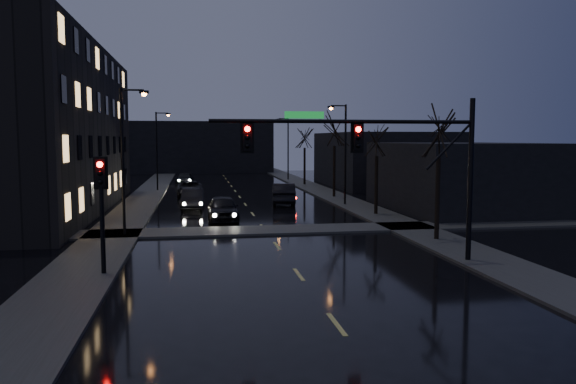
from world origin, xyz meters
name	(u,v)px	position (x,y,z in m)	size (l,w,h in m)	color
ground	(356,350)	(0.00, 0.00, 0.00)	(160.00, 160.00, 0.00)	black
sidewalk_left	(141,201)	(-8.50, 35.00, 0.06)	(3.00, 140.00, 0.12)	#2D2D2B
sidewalk_right	(338,198)	(8.50, 35.00, 0.06)	(3.00, 140.00, 0.12)	#2D2D2B
sidewalk_cross	(266,230)	(0.00, 18.50, 0.06)	(40.00, 3.00, 0.12)	#2D2D2B
apartment_block	(18,129)	(-16.50, 30.00, 6.00)	(12.00, 30.00, 12.00)	black
commercial_right_near	(459,176)	(15.50, 26.00, 2.50)	(10.00, 14.00, 5.00)	black
commercial_right_far	(382,159)	(17.00, 48.00, 3.00)	(12.00, 18.00, 6.00)	black
far_block	(201,147)	(-3.00, 78.00, 4.00)	(22.00, 10.00, 8.00)	black
signal_mast	(386,149)	(3.85, 9.00, 4.87)	(11.11, 0.41, 7.00)	black
signal_pole_left	(102,199)	(-7.50, 8.99, 3.01)	(0.35, 0.41, 4.53)	black
tree_near	(439,121)	(8.40, 14.00, 6.22)	(3.52, 3.52, 8.08)	black
tree_mid_a	(377,131)	(8.40, 24.00, 5.83)	(3.30, 3.30, 7.58)	black
tree_mid_b	(335,124)	(8.40, 36.00, 6.61)	(3.74, 3.74, 8.59)	black
tree_far	(305,132)	(8.40, 50.00, 6.06)	(3.43, 3.43, 7.88)	black
streetlight_l_near	(127,149)	(-7.58, 18.00, 4.77)	(1.53, 0.28, 8.00)	black
streetlight_l_far	(159,144)	(-7.58, 45.00, 4.77)	(1.53, 0.28, 8.00)	black
streetlight_r_mid	(343,146)	(7.58, 30.00, 4.77)	(1.53, 0.28, 8.00)	black
streetlight_r_far	(286,143)	(7.58, 58.00, 4.77)	(1.53, 0.28, 8.00)	black
oncoming_car_a	(223,208)	(-2.24, 23.16, 0.81)	(1.92, 4.77, 1.62)	black
oncoming_car_b	(193,199)	(-4.21, 29.60, 0.75)	(1.59, 4.56, 1.50)	black
oncoming_car_c	(190,189)	(-4.49, 39.44, 0.70)	(2.33, 5.05, 1.40)	black
oncoming_car_d	(185,179)	(-5.24, 53.24, 0.65)	(1.83, 4.51, 1.31)	black
lead_car	(284,194)	(3.14, 31.94, 0.85)	(1.79, 5.13, 1.69)	black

